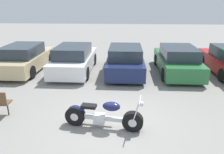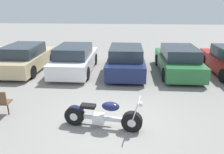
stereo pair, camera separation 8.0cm
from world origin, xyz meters
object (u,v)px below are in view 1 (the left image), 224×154
(parked_car_champagne, at_px, (25,58))
(parked_car_green, at_px, (177,61))
(motorcycle, at_px, (102,115))
(parked_car_navy, at_px, (125,60))
(parked_car_white, at_px, (74,59))

(parked_car_champagne, height_order, parked_car_green, same)
(motorcycle, bearing_deg, parked_car_navy, 83.00)
(parked_car_champagne, relative_size, parked_car_green, 1.00)
(parked_car_white, distance_m, parked_car_navy, 2.69)
(parked_car_champagne, bearing_deg, parked_car_navy, -0.67)
(motorcycle, bearing_deg, parked_car_champagne, 131.11)
(motorcycle, distance_m, parked_car_green, 6.37)
(parked_car_champagne, xyz_separation_m, parked_car_white, (2.69, -0.03, 0.00))
(motorcycle, relative_size, parked_car_green, 0.54)
(parked_car_white, distance_m, parked_car_green, 5.37)
(parked_car_navy, bearing_deg, parked_car_champagne, 179.33)
(parked_car_white, xyz_separation_m, parked_car_navy, (2.69, -0.03, 0.00))
(motorcycle, distance_m, parked_car_navy, 5.39)
(motorcycle, xyz_separation_m, parked_car_champagne, (-4.72, 5.41, 0.27))
(parked_car_champagne, bearing_deg, parked_car_white, -0.73)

